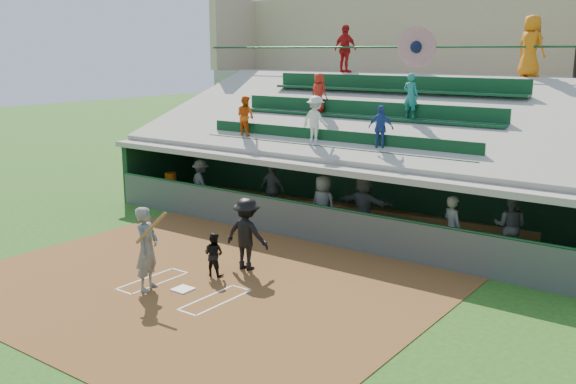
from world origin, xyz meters
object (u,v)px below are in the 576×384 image
Objects in this scene: batter_at_plate at (147,248)px; water_cooler at (171,178)px; home_plate at (183,289)px; white_table at (169,192)px; catcher at (214,254)px.

water_cooler is (-6.18, 6.59, -0.14)m from batter_at_plate.
home_plate is 9.23m from white_table.
water_cooler is (-6.87, 6.16, 0.84)m from home_plate.
batter_at_plate is at bearing -46.81° from water_cooler.
home_plate is at bearing 84.21° from catcher.
home_plate is at bearing -41.88° from water_cooler.
water_cooler is (-6.77, 4.99, 0.31)m from catcher.
water_cooler is at bearing 133.19° from batter_at_plate.
batter_at_plate reaches higher than catcher.
batter_at_plate is 9.03m from water_cooler.
batter_at_plate is at bearing -61.32° from white_table.
white_table is (-6.24, 6.53, -0.66)m from batter_at_plate.
catcher is 8.43m from white_table.
batter_at_plate is 1.81× the size of catcher.
water_cooler reaches higher than white_table.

